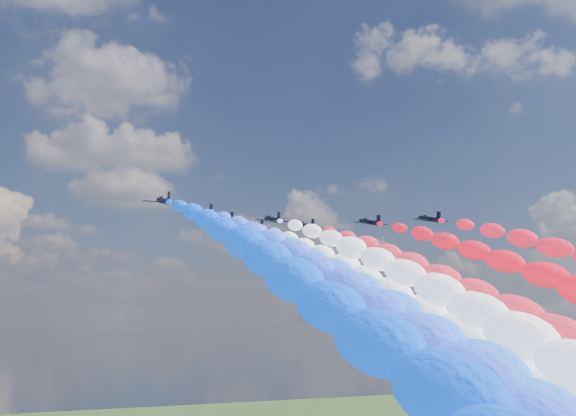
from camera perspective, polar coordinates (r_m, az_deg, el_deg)
name	(u,v)px	position (r m, az deg, el deg)	size (l,w,h in m)	color
jet_0	(164,201)	(135.71, -10.38, 0.59)	(7.98, 10.70, 2.36)	black
trail_0	(280,290)	(77.35, -0.71, -6.86)	(7.35, 116.66, 44.81)	#063DE8
jet_1	(205,212)	(148.73, -6.95, -0.35)	(7.98, 10.70, 2.36)	black
trail_1	(329,294)	(91.84, 3.46, -7.23)	(7.35, 116.66, 44.81)	#274EFC
jet_2	(226,219)	(158.99, -5.23, -0.96)	(7.98, 10.70, 2.36)	black
trail_2	(348,297)	(102.88, 5.07, -7.43)	(7.35, 116.66, 44.81)	#226AFF
jet_3	(273,219)	(158.43, -1.30, -0.97)	(7.98, 10.70, 2.36)	black
trail_3	(421,297)	(104.46, 11.07, -7.32)	(7.35, 116.66, 44.81)	white
jet_4	(256,227)	(171.23, -2.73, -1.58)	(7.98, 10.70, 2.36)	black
trail_4	(379,299)	(116.33, 7.65, -7.60)	(7.35, 116.66, 44.81)	white
jet_5	(306,226)	(169.13, 1.52, -1.50)	(7.98, 10.70, 2.36)	black
trail_5	(457,299)	(116.74, 13.99, -7.41)	(7.35, 116.66, 44.81)	red
jet_6	(370,222)	(164.02, 6.88, -1.19)	(7.98, 10.70, 2.36)	black
trail_6	(564,298)	(115.41, 22.13, -6.99)	(7.35, 116.66, 44.81)	red
jet_7	(429,219)	(161.14, 11.77, -0.91)	(7.98, 10.70, 2.36)	black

